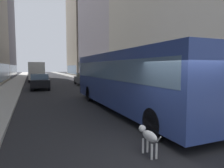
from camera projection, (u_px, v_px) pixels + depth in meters
The scene contains 13 objects.
ground_plane at pixel (51, 79), 38.01m from camera, with size 120.00×120.00×0.00m, color #232326.
sidewalk_left at pixel (19, 80), 35.86m from camera, with size 2.40×110.00×0.15m, color #ADA89E.
sidewalk_right at pixel (81, 78), 40.15m from camera, with size 2.40×110.00×0.15m, color gray.
building_right_mid at pixel (113, 16), 39.58m from camera, with size 8.85×23.28×24.95m.
building_right_far at pixel (86, 7), 57.40m from camera, with size 9.35×15.19×39.54m.
transit_bus at pixel (128, 77), 10.66m from camera, with size 2.78×11.53×3.05m.
car_yellow_taxi at pixel (35, 75), 40.12m from camera, with size 1.94×4.06×1.62m.
car_grey_wagon at pixel (85, 79), 25.62m from camera, with size 1.94×4.12×1.62m.
car_black_suv at pixel (39, 81), 20.95m from camera, with size 1.82×4.63×1.62m.
box_truck at pixel (36, 71), 32.24m from camera, with size 2.30×7.50×3.05m.
dalmatian_dog at pixel (148, 136), 5.24m from camera, with size 0.22×0.96×0.72m.
pedestrian_with_handbag at pixel (208, 89), 11.80m from camera, with size 0.45×0.34×1.69m.
pedestrian_in_coat at pixel (160, 84), 15.04m from camera, with size 0.34×0.34×1.69m.
Camera 1 is at (-3.62, -4.52, 2.32)m, focal length 31.89 mm.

